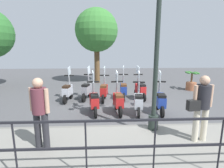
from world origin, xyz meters
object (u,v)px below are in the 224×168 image
Objects in this scene: pedestrian_distant at (40,108)px; scooter_near_2 at (118,101)px; pedestrian_with_bag at (202,104)px; scooter_near_3 at (94,101)px; lamp_post_near at (156,63)px; tree_distant at (96,31)px; scooter_far_4 at (68,91)px; scooter_far_3 at (87,89)px; potted_palm at (191,82)px; scooter_far_0 at (140,89)px; scooter_far_2 at (104,91)px; scooter_far_1 at (124,89)px; scooter_near_1 at (139,101)px; scooter_near_0 at (160,101)px.

pedestrian_distant is 3.13m from scooter_near_2.
pedestrian_with_bag reaches higher than scooter_near_3.
scooter_near_3 is (1.63, 1.69, -1.50)m from lamp_post_near.
tree_distant is 5.43m from scooter_far_4.
pedestrian_with_bag reaches higher than scooter_far_3.
scooter_far_0 is (-1.68, 3.28, 0.04)m from potted_palm.
scooter_far_3 and scooter_far_4 have the same top height.
scooter_far_2 and scooter_far_4 have the same top height.
tree_distant reaches higher than scooter_near_2.
scooter_far_2 is at bearing 108.63° from scooter_far_1.
lamp_post_near is 2.69× the size of scooter_near_1.
scooter_far_1 is (3.42, 0.43, -1.50)m from lamp_post_near.
scooter_near_0 is (-3.50, 2.92, 0.04)m from potted_palm.
tree_distant is at bearing 24.94° from scooter_near_1.
pedestrian_distant is 4.05m from scooter_far_4.
scooter_near_2 is (2.29, 1.75, -0.60)m from pedestrian_with_bag.
lamp_post_near is at bearing -166.17° from scooter_near_1.
scooter_far_4 is (3.21, 2.95, -1.50)m from lamp_post_near.
scooter_far_3 is (1.96, 2.01, 0.00)m from scooter_near_1.
scooter_far_0 is 1.00× the size of scooter_far_2.
scooter_far_4 is at bearing 120.59° from scooter_far_3.
scooter_far_3 is (4.10, 3.04, -0.60)m from pedestrian_with_bag.
scooter_far_4 is (-4.38, 1.16, -3.00)m from tree_distant.
scooter_near_2 and scooter_near_3 have the same top height.
scooter_near_2 is at bearing 171.60° from scooter_far_1.
scooter_near_1 is at bearing -106.68° from scooter_near_2.
pedestrian_with_bag is at bearing -139.53° from scooter_near_3.
scooter_near_1 is 2.81m from scooter_far_3.
scooter_near_0 is 1.00× the size of scooter_far_4.
scooter_near_2 is at bearing 163.81° from pedestrian_distant.
potted_palm is (-2.54, -5.41, -3.04)m from tree_distant.
scooter_near_1 is 3.32m from scooter_far_4.
scooter_far_1 is 1.00× the size of scooter_far_2.
potted_palm is 5.61m from scooter_near_2.
pedestrian_distant is 1.03× the size of scooter_far_1.
tree_distant is (7.59, 1.79, 1.50)m from lamp_post_near.
lamp_post_near is 2.69× the size of scooter_near_3.
scooter_near_3 is (0.00, 0.87, 0.00)m from scooter_near_2.
pedestrian_with_bag is at bearing 113.97° from pedestrian_distant.
potted_palm is 0.69× the size of scooter_far_2.
scooter_far_4 is (1.66, 3.65, 0.00)m from scooter_near_0.
scooter_far_0 and scooter_far_1 have the same top height.
scooter_far_3 is at bearing 31.65° from lamp_post_near.
scooter_near_0 is (1.55, -0.70, -1.50)m from lamp_post_near.
scooter_near_2 reaches higher than potted_palm.
scooter_near_3 is at bearing 148.94° from scooter_far_1.
scooter_far_2 is at bearing 110.62° from potted_palm.
scooter_far_1 is at bearing -69.35° from scooter_far_2.
scooter_far_0 is at bearing 17.91° from scooter_near_0.
scooter_near_2 is at bearing 26.93° from lamp_post_near.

